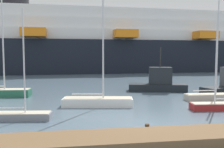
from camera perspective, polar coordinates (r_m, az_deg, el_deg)
The scene contains 9 objects.
ground_plane at distance 15.93m, azimuth 5.63°, elevation -11.24°, with size 600.00×600.00×0.00m, color slate.
dock_pier at distance 12.60m, azimuth 9.74°, elevation -14.37°, with size 25.47×2.53×0.61m.
sailboat_0 at distance 21.24m, azimuth 23.34°, elevation -6.55°, with size 4.50×1.50×7.41m.
sailboat_1 at distance 17.71m, azimuth -20.24°, elevation -8.71°, with size 4.12×1.56×7.27m.
sailboat_2 at distance 25.40m, azimuth 21.94°, elevation -4.58°, with size 5.08×1.49×9.29m.
sailboat_3 at distance 27.84m, azimuth -24.33°, elevation -3.67°, with size 6.20×2.04×10.84m.
sailboat_4 at distance 20.93m, azimuth -3.27°, elevation -6.03°, with size 5.99×2.49×9.99m.
fishing_boat_1 at distance 29.70m, azimuth 10.60°, elevation -1.97°, with size 6.95×3.42×5.16m.
cruise_ship at distance 64.85m, azimuth 0.69°, elevation 6.85°, with size 138.72×26.34×21.94m.
Camera 1 is at (-3.80, -14.86, 4.33)m, focal length 39.85 mm.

